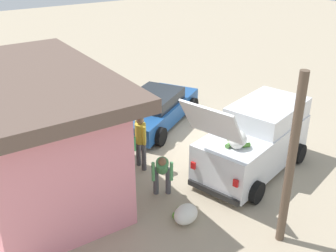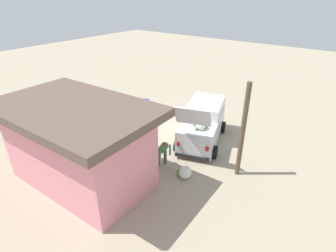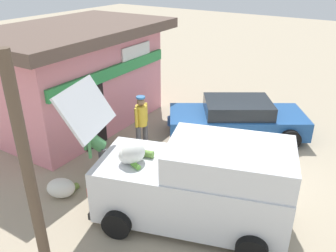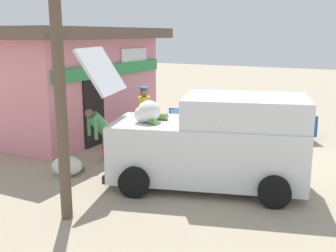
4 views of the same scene
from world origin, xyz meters
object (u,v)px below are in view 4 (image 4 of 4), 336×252
parked_sedan (239,119)px  paint_bucket (171,128)px  customer_bending (101,130)px  unloaded_banana_pile (68,166)px  delivery_van (213,142)px  storefront_bar (73,79)px  vendor_standing (144,113)px

parked_sedan → paint_bucket: bearing=103.3°
customer_bending → parked_sedan: bearing=-27.7°
unloaded_banana_pile → paint_bucket: unloaded_banana_pile is taller
paint_bucket → delivery_van: bearing=-140.8°
storefront_bar → delivery_van: (-2.27, -5.92, -0.80)m
parked_sedan → customer_bending: size_ratio=3.27×
customer_bending → unloaded_banana_pile: size_ratio=1.63×
storefront_bar → vendor_standing: 3.13m
parked_sedan → vendor_standing: (-2.54, 1.96, 0.43)m
unloaded_banana_pile → delivery_van: bearing=-72.2°
storefront_bar → delivery_van: storefront_bar is taller
unloaded_banana_pile → paint_bucket: size_ratio=2.66×
unloaded_banana_pile → customer_bending: bearing=-2.2°
parked_sedan → customer_bending: (-4.22, 2.21, 0.25)m
parked_sedan → unloaded_banana_pile: size_ratio=5.34×
parked_sedan → paint_bucket: parked_sedan is taller
delivery_van → unloaded_banana_pile: (-1.03, 3.21, -0.77)m
paint_bucket → parked_sedan: bearing=-76.7°
delivery_van → parked_sedan: delivery_van is taller
storefront_bar → parked_sedan: 5.53m
unloaded_banana_pile → paint_bucket: 4.90m
parked_sedan → paint_bucket: size_ratio=14.19×
vendor_standing → customer_bending: bearing=171.5°
vendor_standing → delivery_van: bearing=-122.5°
customer_bending → delivery_van: bearing=-93.1°
unloaded_banana_pile → paint_bucket: (4.90, -0.05, -0.05)m
parked_sedan → unloaded_banana_pile: 5.88m
storefront_bar → vendor_standing: storefront_bar is taller
delivery_van → vendor_standing: size_ratio=2.78×
storefront_bar → paint_bucket: (1.59, -2.76, -1.62)m
customer_bending → paint_bucket: size_ratio=4.33×
parked_sedan → vendor_standing: vendor_standing is taller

